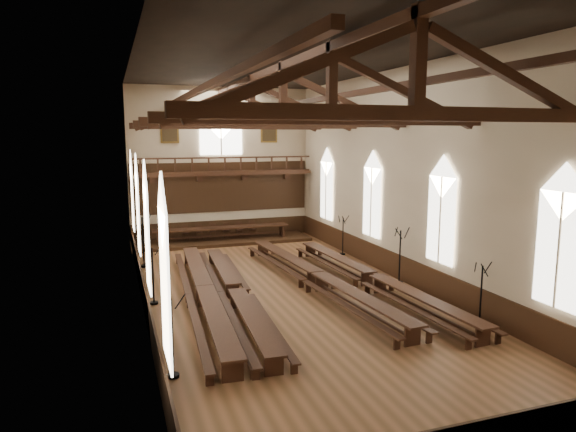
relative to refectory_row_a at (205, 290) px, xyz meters
The scene contains 21 objects.
ground 3.60m from the refectory_row_a, ahead, with size 26.00×26.00×0.00m, color brown.
room_walls 6.87m from the refectory_row_a, ahead, with size 26.00×26.00×26.00m.
wainscot_band 3.55m from the refectory_row_a, ahead, with size 12.00×26.00×1.20m.
side_windows 4.76m from the refectory_row_a, ahead, with size 11.85×19.80×4.50m.
end_window 15.29m from the refectory_row_a, 75.14° to the left, with size 2.80×0.12×3.80m.
minstrels_gallery 13.94m from the refectory_row_a, 74.88° to the left, with size 11.80×1.24×3.70m.
portraits 15.23m from the refectory_row_a, 75.14° to the left, with size 7.75×0.09×1.45m.
roof_trusses 8.42m from the refectory_row_a, ahead, with size 11.70×25.70×2.80m.
refectory_row_a is the anchor object (origin of this frame).
refectory_row_b 1.24m from the refectory_row_a, 14.35° to the right, with size 1.91×14.24×0.72m.
refectory_row_c 5.18m from the refectory_row_a, ahead, with size 2.13×14.78×0.78m.
refectory_row_d 7.53m from the refectory_row_a, ahead, with size 1.87×14.44×0.75m.
dais 12.23m from the refectory_row_a, 74.99° to the left, with size 11.40×2.91×0.19m, color #361E10.
high_table 12.23m from the refectory_row_a, 74.99° to the left, with size 8.78×1.11×0.82m.
high_chairs 13.04m from the refectory_row_a, 75.95° to the left, with size 4.93×0.44×0.94m.
candelabrum_left_near 6.51m from the refectory_row_a, 108.09° to the right, with size 0.68×0.76×2.47m.
candelabrum_left_mid 2.13m from the refectory_row_a, 162.29° to the left, with size 0.69×0.77×2.51m.
candelabrum_left_far 7.29m from the refectory_row_a, 106.10° to the left, with size 0.75×0.87×2.82m.
candelabrum_right_near 10.71m from the refectory_row_a, 31.99° to the right, with size 0.65×0.72×2.36m.
candelabrum_right_mid 9.08m from the refectory_row_a, ahead, with size 0.80×0.79×2.68m.
candelabrum_right_far 10.95m from the refectory_row_a, 33.99° to the left, with size 0.67×0.70×2.31m.
Camera 1 is at (-6.95, -20.77, 6.90)m, focal length 32.00 mm.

